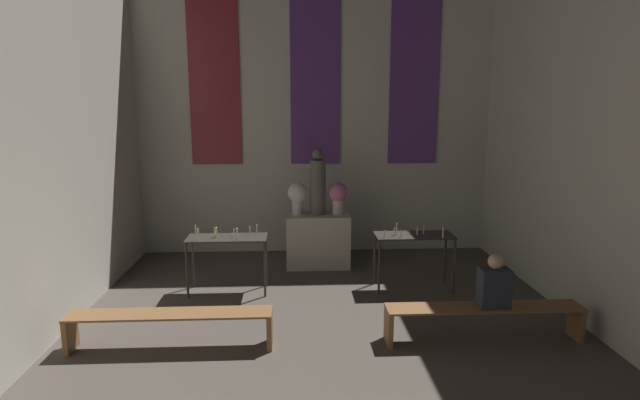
{
  "coord_description": "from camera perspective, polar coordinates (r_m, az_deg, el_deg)",
  "views": [
    {
      "loc": [
        -0.4,
        0.09,
        2.86
      ],
      "look_at": [
        0.0,
        7.98,
        1.36
      ],
      "focal_mm": 28.0,
      "sensor_mm": 36.0,
      "label": 1
    }
  ],
  "objects": [
    {
      "name": "flower_vase_left",
      "position": [
        8.82,
        -2.58,
        0.53
      ],
      "size": [
        0.35,
        0.35,
        0.57
      ],
      "color": "beige",
      "rests_on": "altar"
    },
    {
      "name": "candle_rack_right",
      "position": [
        7.94,
        10.7,
        -4.75
      ],
      "size": [
        1.21,
        0.52,
        1.08
      ],
      "color": "#332D28",
      "rests_on": "ground_plane"
    },
    {
      "name": "pew_back_right",
      "position": [
        6.57,
        18.22,
        -12.35
      ],
      "size": [
        2.4,
        0.36,
        0.45
      ],
      "color": "brown",
      "rests_on": "ground_plane"
    },
    {
      "name": "altar",
      "position": [
        9.01,
        -0.26,
        -4.56
      ],
      "size": [
        1.12,
        0.69,
        0.95
      ],
      "color": "#BCB29E",
      "rests_on": "ground_plane"
    },
    {
      "name": "candle_rack_left",
      "position": [
        7.79,
        -10.57,
        -5.03
      ],
      "size": [
        1.21,
        0.52,
        1.07
      ],
      "color": "#332D28",
      "rests_on": "ground_plane"
    },
    {
      "name": "pew_back_left",
      "position": [
        6.33,
        -16.73,
        -13.15
      ],
      "size": [
        2.4,
        0.36,
        0.45
      ],
      "color": "brown",
      "rests_on": "ground_plane"
    },
    {
      "name": "wall_back",
      "position": [
        9.69,
        -0.55,
        10.21
      ],
      "size": [
        6.96,
        0.16,
        5.47
      ],
      "color": "beige",
      "rests_on": "ground_plane"
    },
    {
      "name": "statue",
      "position": [
        8.8,
        -0.26,
        1.79
      ],
      "size": [
        0.28,
        0.28,
        1.16
      ],
      "color": "#5B5651",
      "rests_on": "altar"
    },
    {
      "name": "person_seated",
      "position": [
        6.47,
        19.3,
        -9.05
      ],
      "size": [
        0.36,
        0.24,
        0.66
      ],
      "color": "#282D38",
      "rests_on": "pew_back_right"
    },
    {
      "name": "flower_vase_right",
      "position": [
        8.86,
        2.04,
        0.57
      ],
      "size": [
        0.35,
        0.35,
        0.57
      ],
      "color": "beige",
      "rests_on": "altar"
    }
  ]
}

